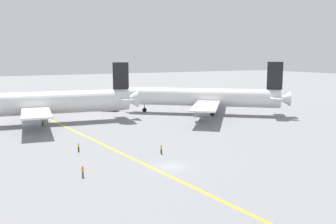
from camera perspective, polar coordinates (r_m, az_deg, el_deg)
ground_plane at (r=58.62m, az=0.58°, el=-8.49°), size 600.00×600.00×0.00m
taxiway_stripe at (r=65.67m, az=-6.74°, el=-6.66°), size 11.73×119.52×0.01m
airliner_at_gate_left at (r=99.65m, az=-21.34°, el=1.15°), size 59.67×39.44×15.66m
airliner_being_pushed at (r=111.01m, az=5.64°, el=2.24°), size 42.57×41.17×15.74m
pushback_tug at (r=118.38m, az=-9.15°, el=0.75°), size 7.47×6.93×2.82m
ground_crew_wing_walker_right at (r=69.44m, az=-13.76°, el=-5.33°), size 0.36×0.36×1.54m
ground_crew_ramp_agent_by_cones at (r=65.86m, az=-1.05°, el=-5.81°), size 0.36×0.36×1.59m
ground_crew_marshaller_foreground at (r=54.96m, az=-13.15°, el=-9.01°), size 0.36×0.36×1.59m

